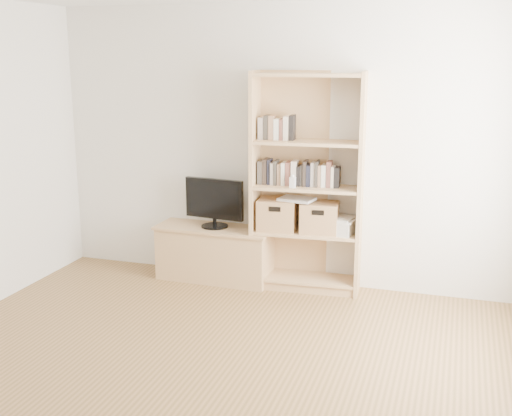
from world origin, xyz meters
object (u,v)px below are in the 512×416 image
at_px(laptop, 297,199).
at_px(baby_monitor, 293,182).
at_px(tv_stand, 215,254).
at_px(bookshelf, 307,184).
at_px(basket_right, 319,217).
at_px(television, 214,204).
at_px(basket_left, 278,214).

bearing_deg(laptop, baby_monitor, -89.15).
bearing_deg(tv_stand, bookshelf, 3.16).
bearing_deg(basket_right, television, 175.77).
distance_m(baby_monitor, laptop, 0.20).
height_order(television, basket_right, television).
bearing_deg(basket_right, basket_left, 178.18).
relative_size(bookshelf, basket_left, 5.76).
distance_m(television, basket_right, 1.02).
relative_size(basket_left, laptop, 1.13).
height_order(bookshelf, basket_right, bookshelf).
height_order(tv_stand, baby_monitor, baby_monitor).
height_order(bookshelf, television, bookshelf).
relative_size(television, basket_left, 1.71).
height_order(tv_stand, laptop, laptop).
xyz_separation_m(basket_right, laptop, (-0.21, -0.02, 0.16)).
distance_m(bookshelf, basket_left, 0.40).
bearing_deg(baby_monitor, basket_right, 33.39).
xyz_separation_m(bookshelf, basket_right, (0.12, 0.00, -0.31)).
bearing_deg(baby_monitor, tv_stand, 178.29).
distance_m(tv_stand, laptop, 1.01).
relative_size(bookshelf, laptop, 6.53).
distance_m(basket_left, basket_right, 0.39).
bearing_deg(basket_right, tv_stand, 175.77).
xyz_separation_m(baby_monitor, basket_left, (-0.16, 0.09, -0.33)).
distance_m(television, laptop, 0.81).
xyz_separation_m(bookshelf, baby_monitor, (-0.10, -0.12, 0.03)).
height_order(bookshelf, baby_monitor, bookshelf).
height_order(basket_right, laptop, laptop).
height_order(television, basket_left, television).
height_order(basket_left, basket_right, basket_left).
height_order(tv_stand, television, television).
xyz_separation_m(television, basket_right, (1.02, 0.03, -0.06)).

